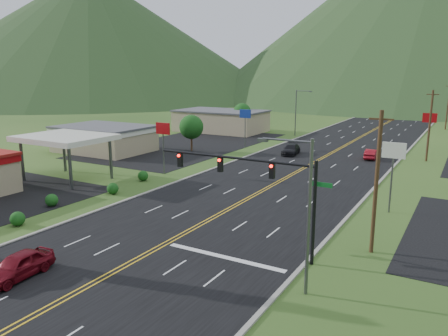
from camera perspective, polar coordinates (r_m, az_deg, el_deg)
The scene contains 22 objects.
ground at distance 25.66m, azimuth -24.85°, elevation -17.84°, with size 500.00×500.00×0.00m, color #234318.
road at distance 25.66m, azimuth -24.85°, elevation -17.84°, with size 20.00×460.00×0.04m, color black.
traffic_signal at distance 29.81m, azimuth 4.48°, elevation -1.42°, with size 13.10×0.43×7.00m.
streetlight_east at distance 24.57m, azimuth 10.37°, elevation -4.99°, with size 3.28×0.25×9.00m.
streetlight_west at distance 87.97m, azimuth 9.56°, elevation 7.55°, with size 3.28×0.25×9.00m.
gas_canopy at distance 53.79m, azimuth -20.02°, elevation 3.60°, with size 10.00×8.00×5.30m.
building_west_mid at distance 72.16m, azimuth -15.37°, elevation 3.90°, with size 14.40×10.40×4.10m.
building_west_far at distance 93.42m, azimuth -0.41°, elevation 6.20°, with size 18.40×11.40×4.50m.
pole_sign_west_a at distance 53.97m, azimuth -7.97°, elevation 4.46°, with size 2.00×0.18×6.40m.
pole_sign_west_b at distance 72.47m, azimuth 2.79°, elevation 6.59°, with size 2.00×0.18×6.40m.
pole_sign_east_a at distance 41.27m, azimuth 21.25°, elevation 1.27°, with size 2.00×0.18×6.40m.
pole_sign_east_b at distance 72.79m, azimuth 25.24°, elevation 5.44°, with size 2.00×0.18×6.40m.
tree_west_a at distance 69.65m, azimuth -4.29°, elevation 5.36°, with size 3.84×3.84×5.82m.
tree_west_b at distance 95.30m, azimuth 2.38°, elevation 7.30°, with size 3.84×3.84×5.82m.
utility_pole_a at distance 31.51m, azimuth 19.29°, elevation -1.71°, with size 1.60×0.28×10.00m.
utility_pole_b at distance 67.79m, azimuth 25.28°, elevation 5.07°, with size 1.60×0.28×10.00m.
utility_pole_c at distance 107.56m, azimuth 27.19°, elevation 7.20°, with size 1.60×0.28×10.00m.
mountain_n at distance 234.87m, azimuth 26.50°, elevation 18.58°, with size 220.00×220.00×85.00m, color #213C1B.
mountain_nw at distance 232.64m, azimuth -16.93°, elevation 16.28°, with size 190.00×190.00×60.00m, color #213C1B.
car_red_near at distance 30.24m, azimuth -25.29°, elevation -11.51°, with size 1.86×4.62×1.57m, color maroon.
car_dark_mid at distance 67.75m, azimuth 8.75°, elevation 2.38°, with size 2.14×5.26×1.53m, color black.
car_red_far at distance 67.05m, azimuth 18.68°, elevation 1.72°, with size 1.52×4.36×1.44m, color maroon.
Camera 1 is at (18.84, -12.18, 12.47)m, focal length 35.00 mm.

